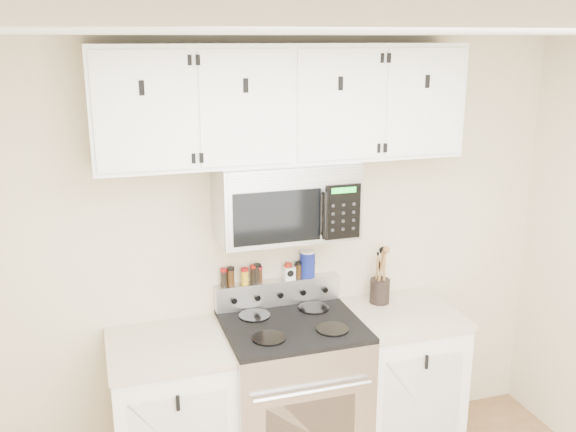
% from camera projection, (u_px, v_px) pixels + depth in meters
% --- Properties ---
extents(back_wall, '(3.50, 0.01, 2.50)m').
position_uv_depth(back_wall, '(276.00, 254.00, 3.79)').
color(back_wall, beige).
rests_on(back_wall, floor).
extents(ceiling, '(3.50, 3.50, 0.01)m').
position_uv_depth(ceiling, '(445.00, 35.00, 1.85)').
color(ceiling, white).
rests_on(ceiling, back_wall).
extents(range, '(0.76, 0.65, 1.10)m').
position_uv_depth(range, '(292.00, 396.00, 3.71)').
color(range, '#B7B7BA').
rests_on(range, floor).
extents(base_cabinet_left, '(0.64, 0.62, 0.92)m').
position_uv_depth(base_cabinet_left, '(172.00, 419.00, 3.53)').
color(base_cabinet_left, white).
rests_on(base_cabinet_left, floor).
extents(base_cabinet_right, '(0.64, 0.62, 0.92)m').
position_uv_depth(base_cabinet_right, '(398.00, 380.00, 3.93)').
color(base_cabinet_right, white).
rests_on(base_cabinet_right, floor).
extents(microwave, '(0.76, 0.44, 0.42)m').
position_uv_depth(microwave, '(286.00, 200.00, 3.51)').
color(microwave, '#9E9EA3').
rests_on(microwave, back_wall).
extents(upper_cabinets, '(2.00, 0.35, 0.62)m').
position_uv_depth(upper_cabinets, '(284.00, 104.00, 3.40)').
color(upper_cabinets, white).
rests_on(upper_cabinets, back_wall).
extents(utensil_crock, '(0.12, 0.12, 0.35)m').
position_uv_depth(utensil_crock, '(380.00, 289.00, 3.91)').
color(utensil_crock, black).
rests_on(utensil_crock, base_cabinet_right).
extents(kitchen_timer, '(0.07, 0.06, 0.08)m').
position_uv_depth(kitchen_timer, '(289.00, 273.00, 3.81)').
color(kitchen_timer, white).
rests_on(kitchen_timer, range).
extents(salt_canister, '(0.09, 0.09, 0.17)m').
position_uv_depth(salt_canister, '(308.00, 264.00, 3.83)').
color(salt_canister, navy).
rests_on(salt_canister, range).
extents(spice_jar_0, '(0.04, 0.04, 0.11)m').
position_uv_depth(spice_jar_0, '(224.00, 277.00, 3.69)').
color(spice_jar_0, black).
rests_on(spice_jar_0, range).
extents(spice_jar_1, '(0.04, 0.04, 0.11)m').
position_uv_depth(spice_jar_1, '(231.00, 276.00, 3.70)').
color(spice_jar_1, '#3A230E').
rests_on(spice_jar_1, range).
extents(spice_jar_2, '(0.05, 0.05, 0.10)m').
position_uv_depth(spice_jar_2, '(245.00, 276.00, 3.73)').
color(spice_jar_2, gold).
rests_on(spice_jar_2, range).
extents(spice_jar_3, '(0.04, 0.04, 0.11)m').
position_uv_depth(spice_jar_3, '(254.00, 274.00, 3.74)').
color(spice_jar_3, black).
rests_on(spice_jar_3, range).
extents(spice_jar_4, '(0.05, 0.05, 0.11)m').
position_uv_depth(spice_jar_4, '(257.00, 273.00, 3.75)').
color(spice_jar_4, black).
rests_on(spice_jar_4, range).
extents(spice_jar_5, '(0.04, 0.04, 0.10)m').
position_uv_depth(spice_jar_5, '(259.00, 274.00, 3.75)').
color(spice_jar_5, '#3B210E').
rests_on(spice_jar_5, range).
extents(spice_jar_6, '(0.04, 0.04, 0.09)m').
position_uv_depth(spice_jar_6, '(287.00, 272.00, 3.81)').
color(spice_jar_6, orange).
rests_on(spice_jar_6, range).
extents(spice_jar_7, '(0.04, 0.04, 0.10)m').
position_uv_depth(spice_jar_7, '(289.00, 271.00, 3.81)').
color(spice_jar_7, black).
rests_on(spice_jar_7, range).
extents(spice_jar_8, '(0.04, 0.04, 0.10)m').
position_uv_depth(spice_jar_8, '(298.00, 270.00, 3.82)').
color(spice_jar_8, '#3A250E').
rests_on(spice_jar_8, range).
extents(spice_jar_9, '(0.04, 0.04, 0.10)m').
position_uv_depth(spice_jar_9, '(312.00, 269.00, 3.85)').
color(spice_jar_9, yellow).
rests_on(spice_jar_9, range).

